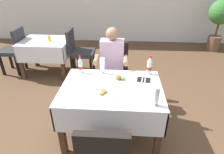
% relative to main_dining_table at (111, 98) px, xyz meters
% --- Properties ---
extents(ground_plane, '(11.00, 11.00, 0.00)m').
position_rel_main_dining_table_xyz_m(ground_plane, '(0.11, -0.10, -0.58)').
color(ground_plane, brown).
extents(main_dining_table, '(1.23, 0.90, 0.74)m').
position_rel_main_dining_table_xyz_m(main_dining_table, '(0.00, 0.00, 0.00)').
color(main_dining_table, white).
rests_on(main_dining_table, ground).
extents(chair_far_diner_seat, '(0.44, 0.50, 0.97)m').
position_rel_main_dining_table_xyz_m(chair_far_diner_seat, '(0.00, 0.84, -0.02)').
color(chair_far_diner_seat, black).
rests_on(chair_far_diner_seat, ground).
extents(seated_diner_far, '(0.50, 0.46, 1.26)m').
position_rel_main_dining_table_xyz_m(seated_diner_far, '(-0.04, 0.73, 0.14)').
color(seated_diner_far, '#282D42').
rests_on(seated_diner_far, ground).
extents(plate_near_camera, '(0.25, 0.25, 0.04)m').
position_rel_main_dining_table_xyz_m(plate_near_camera, '(-0.06, -0.18, 0.18)').
color(plate_near_camera, white).
rests_on(plate_near_camera, main_dining_table).
extents(plate_far_diner, '(0.24, 0.24, 0.07)m').
position_rel_main_dining_table_xyz_m(plate_far_diner, '(0.08, 0.17, 0.18)').
color(plate_far_diner, white).
rests_on(plate_far_diner, main_dining_table).
extents(beer_glass_left, '(0.07, 0.07, 0.22)m').
position_rel_main_dining_table_xyz_m(beer_glass_left, '(-0.15, 0.34, 0.28)').
color(beer_glass_left, white).
rests_on(beer_glass_left, main_dining_table).
extents(beer_glass_middle, '(0.07, 0.07, 0.22)m').
position_rel_main_dining_table_xyz_m(beer_glass_middle, '(0.48, -0.34, 0.27)').
color(beer_glass_middle, white).
rests_on(beer_glass_middle, main_dining_table).
extents(cola_bottle_primary, '(0.07, 0.07, 0.27)m').
position_rel_main_dining_table_xyz_m(cola_bottle_primary, '(0.49, 0.37, 0.28)').
color(cola_bottle_primary, silver).
rests_on(cola_bottle_primary, main_dining_table).
extents(cola_bottle_secondary, '(0.06, 0.06, 0.25)m').
position_rel_main_dining_table_xyz_m(cola_bottle_secondary, '(-0.45, 0.34, 0.27)').
color(cola_bottle_secondary, silver).
rests_on(cola_bottle_secondary, main_dining_table).
extents(napkin_cutlery_set, '(0.19, 0.20, 0.01)m').
position_rel_main_dining_table_xyz_m(napkin_cutlery_set, '(0.40, 0.19, 0.17)').
color(napkin_cutlery_set, black).
rests_on(napkin_cutlery_set, main_dining_table).
extents(background_dining_table, '(0.97, 0.76, 0.74)m').
position_rel_main_dining_table_xyz_m(background_dining_table, '(-1.48, 1.69, -0.02)').
color(background_dining_table, white).
rests_on(background_dining_table, ground).
extents(background_chair_left, '(0.50, 0.44, 0.97)m').
position_rel_main_dining_table_xyz_m(background_chair_left, '(-2.17, 1.69, -0.02)').
color(background_chair_left, '#2D2D33').
rests_on(background_chair_left, ground).
extents(background_chair_right, '(0.50, 0.44, 0.97)m').
position_rel_main_dining_table_xyz_m(background_chair_right, '(-0.79, 1.69, -0.02)').
color(background_chair_right, '#2D2D33').
rests_on(background_chair_right, ground).
extents(background_table_tumbler, '(0.06, 0.06, 0.11)m').
position_rel_main_dining_table_xyz_m(background_table_tumbler, '(-1.37, 1.67, 0.22)').
color(background_table_tumbler, gold).
rests_on(background_table_tumbler, background_dining_table).
extents(potted_plant_corner, '(0.64, 0.64, 1.37)m').
position_rel_main_dining_table_xyz_m(potted_plant_corner, '(2.65, 3.36, 0.34)').
color(potted_plant_corner, brown).
rests_on(potted_plant_corner, ground).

